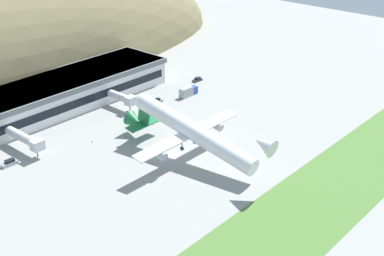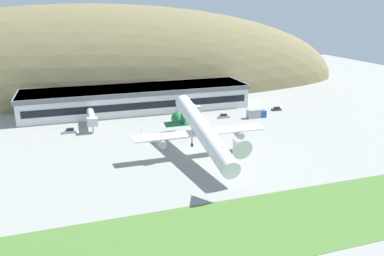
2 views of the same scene
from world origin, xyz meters
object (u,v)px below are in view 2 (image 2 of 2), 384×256
(terminal_building, at_px, (137,97))
(service_car_2, at_px, (70,131))
(cargo_airplane, at_px, (202,131))
(traffic_cone_0, at_px, (201,129))
(jetway_0, at_px, (91,117))
(traffic_cone_1, at_px, (141,131))
(service_car_1, at_px, (277,109))
(fuel_truck, at_px, (256,114))
(jetway_1, at_px, (193,107))
(service_car_0, at_px, (224,116))

(terminal_building, height_order, service_car_2, terminal_building)
(cargo_airplane, xyz_separation_m, traffic_cone_0, (8.14, 23.42, -7.74))
(jetway_0, relative_size, traffic_cone_1, 27.91)
(terminal_building, relative_size, service_car_1, 22.80)
(jetway_0, height_order, fuel_truck, jetway_0)
(jetway_1, bearing_deg, service_car_2, -173.03)
(service_car_2, bearing_deg, service_car_1, 2.94)
(service_car_0, relative_size, service_car_1, 1.11)
(service_car_2, xyz_separation_m, traffic_cone_0, (44.45, -10.89, -0.40))
(traffic_cone_0, bearing_deg, fuel_truck, 17.27)
(cargo_airplane, xyz_separation_m, service_car_1, (46.98, 38.59, -7.41))
(traffic_cone_0, bearing_deg, traffic_cone_1, 167.21)
(service_car_0, relative_size, fuel_truck, 0.59)
(traffic_cone_1, bearing_deg, service_car_1, 9.95)
(jetway_1, distance_m, traffic_cone_1, 26.19)
(terminal_building, bearing_deg, service_car_0, -36.16)
(cargo_airplane, relative_size, service_car_0, 11.62)
(service_car_0, xyz_separation_m, service_car_2, (-57.89, -0.77, 0.04))
(terminal_building, bearing_deg, service_car_1, -18.42)
(traffic_cone_0, bearing_deg, cargo_airplane, -109.15)
(cargo_airplane, distance_m, service_car_2, 50.50)
(terminal_building, height_order, fuel_truck, terminal_building)
(jetway_0, height_order, traffic_cone_1, jetway_0)
(terminal_building, bearing_deg, traffic_cone_1, -98.06)
(jetway_0, height_order, service_car_2, jetway_0)
(service_car_1, bearing_deg, jetway_0, -179.36)
(service_car_0, bearing_deg, traffic_cone_1, -168.51)
(jetway_0, height_order, jetway_1, same)
(service_car_1, relative_size, service_car_2, 0.89)
(service_car_0, height_order, service_car_2, service_car_2)
(service_car_1, xyz_separation_m, service_car_2, (-83.29, -4.27, 0.07))
(jetway_1, height_order, cargo_airplane, cargo_airplane)
(traffic_cone_0, bearing_deg, jetway_0, 158.66)
(jetway_0, xyz_separation_m, service_car_0, (50.11, -2.67, -3.35))
(cargo_airplane, height_order, fuel_truck, cargo_airplane)
(jetway_1, relative_size, traffic_cone_1, 20.52)
(service_car_0, xyz_separation_m, traffic_cone_1, (-34.18, -6.95, -0.36))
(traffic_cone_0, distance_m, traffic_cone_1, 21.26)
(jetway_1, height_order, traffic_cone_1, jetway_1)
(jetway_0, bearing_deg, traffic_cone_1, -31.11)
(jetway_0, relative_size, service_car_1, 3.95)
(cargo_airplane, xyz_separation_m, service_car_0, (21.58, 35.08, -7.37))
(jetway_0, distance_m, cargo_airplane, 47.49)
(fuel_truck, bearing_deg, traffic_cone_1, -176.01)
(cargo_airplane, relative_size, fuel_truck, 6.82)
(traffic_cone_0, bearing_deg, service_car_1, 21.32)
(jetway_1, xyz_separation_m, service_car_2, (-46.75, -5.71, -3.31))
(service_car_0, distance_m, traffic_cone_0, 17.79)
(jetway_1, bearing_deg, terminal_building, 138.03)
(service_car_1, distance_m, traffic_cone_1, 60.49)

